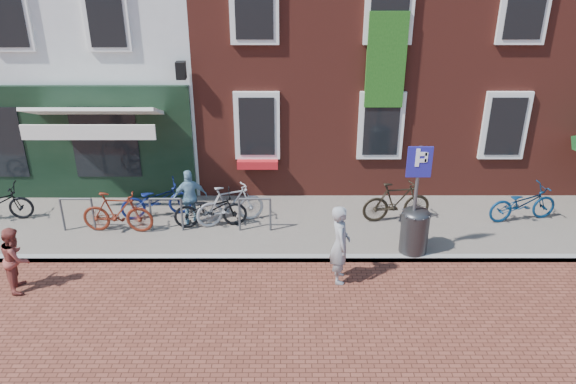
{
  "coord_description": "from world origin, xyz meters",
  "views": [
    {
      "loc": [
        1.24,
        -10.45,
        6.7
      ],
      "look_at": [
        1.25,
        0.98,
        1.18
      ],
      "focal_mm": 36.44,
      "sensor_mm": 36.0,
      "label": 1
    }
  ],
  "objects_px": {
    "bicycle_4": "(210,209)",
    "bicycle_2": "(156,200)",
    "bicycle_1": "(117,212)",
    "parking_sign": "(417,181)",
    "bicycle_6": "(523,203)",
    "bicycle_5": "(397,202)",
    "boy": "(16,259)",
    "woman": "(340,244)",
    "cafe_person": "(190,197)",
    "litter_bin": "(415,228)",
    "bicycle_3": "(230,205)"
  },
  "relations": [
    {
      "from": "bicycle_4",
      "to": "bicycle_2",
      "type": "bearing_deg",
      "value": 62.28
    },
    {
      "from": "bicycle_1",
      "to": "parking_sign",
      "type": "bearing_deg",
      "value": -94.71
    },
    {
      "from": "bicycle_2",
      "to": "bicycle_6",
      "type": "xyz_separation_m",
      "value": [
        8.6,
        -0.2,
        0.0
      ]
    },
    {
      "from": "bicycle_5",
      "to": "bicycle_6",
      "type": "xyz_separation_m",
      "value": [
        2.96,
        0.01,
        -0.05
      ]
    },
    {
      "from": "bicycle_6",
      "to": "boy",
      "type": "bearing_deg",
      "value": 92.43
    },
    {
      "from": "parking_sign",
      "to": "bicycle_6",
      "type": "height_order",
      "value": "parking_sign"
    },
    {
      "from": "woman",
      "to": "bicycle_2",
      "type": "relative_size",
      "value": 0.99
    },
    {
      "from": "cafe_person",
      "to": "bicycle_5",
      "type": "bearing_deg",
      "value": 164.92
    },
    {
      "from": "boy",
      "to": "bicycle_1",
      "type": "relative_size",
      "value": 0.82
    },
    {
      "from": "litter_bin",
      "to": "bicycle_6",
      "type": "relative_size",
      "value": 0.66
    },
    {
      "from": "woman",
      "to": "cafe_person",
      "type": "bearing_deg",
      "value": 54.27
    },
    {
      "from": "bicycle_1",
      "to": "bicycle_5",
      "type": "bearing_deg",
      "value": -81.88
    },
    {
      "from": "boy",
      "to": "woman",
      "type": "bearing_deg",
      "value": -102.47
    },
    {
      "from": "woman",
      "to": "bicycle_2",
      "type": "xyz_separation_m",
      "value": [
        -4.13,
        2.52,
        -0.29
      ]
    },
    {
      "from": "bicycle_2",
      "to": "parking_sign",
      "type": "bearing_deg",
      "value": -123.05
    },
    {
      "from": "bicycle_3",
      "to": "bicycle_2",
      "type": "bearing_deg",
      "value": 57.23
    },
    {
      "from": "bicycle_2",
      "to": "bicycle_5",
      "type": "relative_size",
      "value": 1.03
    },
    {
      "from": "bicycle_2",
      "to": "bicycle_6",
      "type": "distance_m",
      "value": 8.6
    },
    {
      "from": "cafe_person",
      "to": "bicycle_4",
      "type": "relative_size",
      "value": 0.8
    },
    {
      "from": "bicycle_2",
      "to": "bicycle_6",
      "type": "height_order",
      "value": "same"
    },
    {
      "from": "woman",
      "to": "boy",
      "type": "xyz_separation_m",
      "value": [
        -6.25,
        -0.27,
        -0.16
      ]
    },
    {
      "from": "parking_sign",
      "to": "bicycle_5",
      "type": "relative_size",
      "value": 1.5
    },
    {
      "from": "bicycle_1",
      "to": "bicycle_6",
      "type": "bearing_deg",
      "value": -83.3
    },
    {
      "from": "litter_bin",
      "to": "bicycle_2",
      "type": "distance_m",
      "value": 6.0
    },
    {
      "from": "woman",
      "to": "bicycle_1",
      "type": "relative_size",
      "value": 1.02
    },
    {
      "from": "bicycle_3",
      "to": "bicycle_4",
      "type": "xyz_separation_m",
      "value": [
        -0.44,
        -0.14,
        -0.05
      ]
    },
    {
      "from": "bicycle_2",
      "to": "bicycle_4",
      "type": "height_order",
      "value": "same"
    },
    {
      "from": "bicycle_3",
      "to": "bicycle_6",
      "type": "height_order",
      "value": "bicycle_3"
    },
    {
      "from": "boy",
      "to": "bicycle_3",
      "type": "height_order",
      "value": "boy"
    },
    {
      "from": "boy",
      "to": "bicycle_3",
      "type": "bearing_deg",
      "value": -73.0
    },
    {
      "from": "cafe_person",
      "to": "bicycle_2",
      "type": "distance_m",
      "value": 0.95
    },
    {
      "from": "parking_sign",
      "to": "bicycle_1",
      "type": "distance_m",
      "value": 6.62
    },
    {
      "from": "bicycle_2",
      "to": "woman",
      "type": "bearing_deg",
      "value": -138.37
    },
    {
      "from": "bicycle_1",
      "to": "bicycle_5",
      "type": "xyz_separation_m",
      "value": [
        6.37,
        0.53,
        0.0
      ]
    },
    {
      "from": "litter_bin",
      "to": "woman",
      "type": "bearing_deg",
      "value": -150.73
    },
    {
      "from": "litter_bin",
      "to": "bicycle_5",
      "type": "xyz_separation_m",
      "value": [
        -0.15,
        1.38,
        -0.08
      ]
    },
    {
      "from": "bicycle_1",
      "to": "woman",
      "type": "bearing_deg",
      "value": -106.81
    },
    {
      "from": "parking_sign",
      "to": "bicycle_5",
      "type": "height_order",
      "value": "parking_sign"
    },
    {
      "from": "bicycle_5",
      "to": "bicycle_2",
      "type": "bearing_deg",
      "value": 79.64
    },
    {
      "from": "woman",
      "to": "bicycle_3",
      "type": "height_order",
      "value": "woman"
    },
    {
      "from": "bicycle_1",
      "to": "bicycle_3",
      "type": "xyz_separation_m",
      "value": [
        2.5,
        0.38,
        0.0
      ]
    },
    {
      "from": "woman",
      "to": "bicycle_5",
      "type": "xyz_separation_m",
      "value": [
        1.51,
        2.31,
        -0.24
      ]
    },
    {
      "from": "litter_bin",
      "to": "bicycle_2",
      "type": "height_order",
      "value": "litter_bin"
    },
    {
      "from": "litter_bin",
      "to": "cafe_person",
      "type": "height_order",
      "value": "cafe_person"
    },
    {
      "from": "bicycle_2",
      "to": "litter_bin",
      "type": "bearing_deg",
      "value": -122.32
    },
    {
      "from": "cafe_person",
      "to": "bicycle_1",
      "type": "height_order",
      "value": "cafe_person"
    },
    {
      "from": "woman",
      "to": "bicycle_2",
      "type": "height_order",
      "value": "woman"
    },
    {
      "from": "litter_bin",
      "to": "bicycle_4",
      "type": "relative_size",
      "value": 0.66
    },
    {
      "from": "bicycle_4",
      "to": "cafe_person",
      "type": "bearing_deg",
      "value": 63.16
    },
    {
      "from": "bicycle_6",
      "to": "bicycle_2",
      "type": "bearing_deg",
      "value": 77.51
    }
  ]
}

